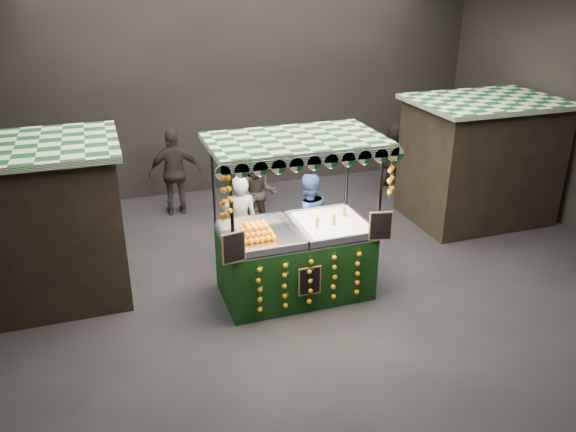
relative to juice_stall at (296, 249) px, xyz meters
name	(u,v)px	position (x,y,z in m)	size (l,w,h in m)	color
ground	(309,281)	(0.36, 0.33, -0.84)	(12.00, 12.00, 0.00)	black
market_hall	(312,87)	(0.36, 0.33, 2.55)	(12.10, 10.10, 5.05)	black
neighbour_stall_left	(30,223)	(-4.04, 1.33, 0.47)	(3.00, 2.20, 2.60)	black
neighbour_stall_right	(479,160)	(4.76, 1.83, 0.47)	(3.00, 2.20, 2.60)	black
juice_stall	(296,249)	(0.00, 0.00, 0.00)	(2.78, 1.64, 2.70)	black
vendor_grey	(240,223)	(-0.65, 1.18, 0.05)	(0.70, 0.52, 1.78)	slate
vendor_blue	(308,219)	(0.56, 1.00, 0.03)	(0.85, 0.67, 1.74)	navy
shopper_0	(77,215)	(-3.39, 2.45, 0.07)	(0.79, 0.68, 1.82)	black
shopper_1	(258,194)	(0.12, 2.67, -0.04)	(0.92, 0.81, 1.59)	#272420
shopper_2	(175,172)	(-1.35, 4.11, 0.12)	(1.14, 0.51, 1.92)	#292422
shopper_3	(254,166)	(0.48, 4.29, 0.02)	(1.27, 1.01, 1.71)	black
shopper_4	(39,197)	(-4.14, 4.01, -0.06)	(0.90, 0.79, 1.56)	black
shopper_5	(395,156)	(3.97, 4.03, -0.01)	(0.62, 1.57, 1.65)	black
shopper_6	(251,175)	(0.28, 3.78, -0.02)	(0.63, 0.71, 1.64)	#2C2824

